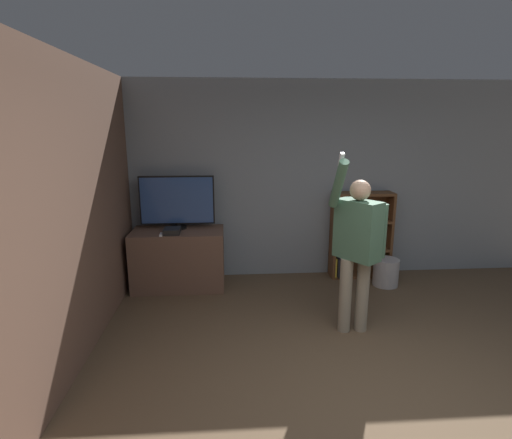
# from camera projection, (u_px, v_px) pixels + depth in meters

# --- Properties ---
(wall_back) EXTENTS (7.01, 0.06, 2.70)m
(wall_back) POSITION_uv_depth(u_px,v_px,m) (313.00, 181.00, 5.54)
(wall_back) COLOR gray
(wall_back) RESTS_ON ground_plane
(wall_side_brick) EXTENTS (0.06, 4.79, 2.70)m
(wall_side_brick) POSITION_uv_depth(u_px,v_px,m) (86.00, 207.00, 3.80)
(wall_side_brick) COLOR brown
(wall_side_brick) RESTS_ON ground_plane
(tv_ledge) EXTENTS (1.18, 0.61, 0.77)m
(tv_ledge) POSITION_uv_depth(u_px,v_px,m) (179.00, 259.00, 5.26)
(tv_ledge) COLOR brown
(tv_ledge) RESTS_ON ground_plane
(television) EXTENTS (0.97, 0.22, 0.70)m
(television) POSITION_uv_depth(u_px,v_px,m) (177.00, 202.00, 5.19)
(television) COLOR black
(television) RESTS_ON tv_ledge
(game_console) EXTENTS (0.20, 0.24, 0.07)m
(game_console) POSITION_uv_depth(u_px,v_px,m) (172.00, 231.00, 5.03)
(game_console) COLOR black
(game_console) RESTS_ON tv_ledge
(remote_loose) EXTENTS (0.04, 0.14, 0.02)m
(remote_loose) POSITION_uv_depth(u_px,v_px,m) (161.00, 234.00, 4.95)
(remote_loose) COLOR white
(remote_loose) RESTS_ON tv_ledge
(bookshelf) EXTENTS (0.83, 0.28, 1.21)m
(bookshelf) POSITION_uv_depth(u_px,v_px,m) (355.00, 237.00, 5.59)
(bookshelf) COLOR brown
(bookshelf) RESTS_ON ground_plane
(person) EXTENTS (0.59, 0.55, 1.87)m
(person) POSITION_uv_depth(u_px,v_px,m) (357.00, 242.00, 3.99)
(person) COLOR gray
(person) RESTS_ON ground_plane
(waste_bin) EXTENTS (0.33, 0.33, 0.37)m
(waste_bin) POSITION_uv_depth(u_px,v_px,m) (386.00, 272.00, 5.35)
(waste_bin) COLOR #B7B7BC
(waste_bin) RESTS_ON ground_plane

